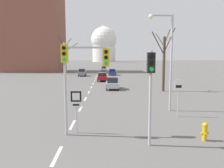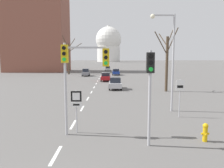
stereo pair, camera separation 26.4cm
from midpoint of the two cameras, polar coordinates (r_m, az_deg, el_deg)
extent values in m
cube|color=silver|center=(10.42, -13.72, -17.60)|extent=(0.16, 2.00, 0.01)
cube|color=silver|center=(14.55, -9.58, -10.36)|extent=(0.16, 2.00, 0.01)
cube|color=silver|center=(18.86, -7.38, -6.34)|extent=(0.16, 2.00, 0.01)
cube|color=silver|center=(23.23, -6.03, -3.82)|extent=(0.16, 2.00, 0.01)
cube|color=silver|center=(27.65, -5.11, -2.10)|extent=(0.16, 2.00, 0.01)
cube|color=silver|center=(32.09, -4.45, -0.86)|extent=(0.16, 2.00, 0.01)
cube|color=silver|center=(36.54, -3.95, 0.08)|extent=(0.16, 2.00, 0.01)
cube|color=silver|center=(41.01, -3.55, 0.82)|extent=(0.16, 2.00, 0.01)
cube|color=silver|center=(45.48, -3.24, 1.41)|extent=(0.16, 2.00, 0.01)
cube|color=silver|center=(49.96, -2.98, 1.90)|extent=(0.16, 2.00, 0.01)
cube|color=silver|center=(54.44, -2.76, 2.30)|extent=(0.16, 2.00, 0.01)
cylinder|color=#B2B2B7|center=(12.20, -11.42, -1.50)|extent=(0.14, 0.14, 5.08)
cube|color=yellow|center=(12.08, -11.64, 7.75)|extent=(0.36, 0.28, 0.96)
cylinder|color=black|center=(11.92, -11.84, 9.19)|extent=(0.20, 0.06, 0.20)
cylinder|color=black|center=(11.91, -11.80, 7.76)|extent=(0.20, 0.06, 0.20)
cylinder|color=green|center=(11.91, -11.77, 6.33)|extent=(0.20, 0.06, 0.20)
cube|color=#B2B2B7|center=(11.92, -6.37, 9.45)|extent=(2.22, 0.10, 0.10)
cube|color=yellow|center=(11.84, -0.95, 6.94)|extent=(0.36, 0.28, 0.96)
cylinder|color=black|center=(11.68, -0.96, 8.40)|extent=(0.20, 0.06, 0.20)
cylinder|color=black|center=(11.67, -0.96, 6.94)|extent=(0.20, 0.06, 0.20)
cylinder|color=green|center=(11.68, -0.96, 5.48)|extent=(0.20, 0.06, 0.20)
cylinder|color=#B2B2B7|center=(10.63, 10.51, -3.92)|extent=(0.14, 0.14, 4.64)
cube|color=black|center=(10.46, 10.71, 5.48)|extent=(0.36, 0.28, 0.96)
cylinder|color=black|center=(10.29, 10.93, 7.12)|extent=(0.20, 0.06, 0.20)
cylinder|color=black|center=(10.29, 10.89, 5.46)|extent=(0.20, 0.06, 0.20)
cylinder|color=green|center=(10.30, 10.86, 3.80)|extent=(0.20, 0.06, 0.20)
cylinder|color=#B2B2B7|center=(12.68, -8.66, -7.14)|extent=(0.07, 0.07, 2.47)
cube|color=black|center=(12.47, -8.74, -3.21)|extent=(0.60, 0.03, 0.60)
cube|color=white|center=(12.46, -8.75, -3.22)|extent=(0.42, 0.01, 0.42)
cube|color=white|center=(12.56, -8.70, -5.36)|extent=(0.60, 0.03, 0.28)
cube|color=black|center=(12.55, -8.71, -5.38)|extent=(0.36, 0.01, 0.10)
cylinder|color=#B2B2B7|center=(16.53, 17.69, -3.60)|extent=(0.07, 0.07, 2.76)
cube|color=white|center=(16.38, 17.83, -0.33)|extent=(0.60, 0.03, 0.76)
cube|color=black|center=(16.37, 17.84, -0.67)|extent=(0.42, 0.01, 0.19)
cylinder|color=gold|center=(12.51, 23.72, -11.96)|extent=(0.24, 0.24, 0.75)
sphere|color=gold|center=(12.38, 23.82, -9.98)|extent=(0.28, 0.28, 0.28)
cylinder|color=gold|center=(12.44, 23.04, -11.86)|extent=(0.08, 0.10, 0.10)
cylinder|color=gold|center=(12.57, 24.40, -11.73)|extent=(0.08, 0.10, 0.10)
cylinder|color=gold|center=(12.36, 24.03, -12.02)|extent=(0.10, 0.08, 0.10)
cylinder|color=#B2B2B7|center=(18.02, 16.04, 5.12)|extent=(0.16, 0.16, 7.65)
cube|color=#B2B2B7|center=(18.10, 13.76, 17.05)|extent=(1.69, 0.10, 0.10)
sphere|color=#F2EAC6|center=(17.91, 11.01, 16.97)|extent=(0.36, 0.36, 0.36)
cube|color=maroon|center=(40.84, -1.44, 1.73)|extent=(1.75, 4.58, 0.63)
cube|color=#1E232D|center=(40.56, -1.45, 2.58)|extent=(1.49, 2.20, 0.62)
cylinder|color=black|center=(42.31, -2.52, 1.47)|extent=(0.18, 0.69, 0.69)
cylinder|color=black|center=(42.28, -0.29, 1.47)|extent=(0.18, 0.69, 0.69)
cylinder|color=black|center=(39.48, -2.68, 1.09)|extent=(0.18, 0.69, 0.69)
cylinder|color=black|center=(39.45, -0.28, 1.09)|extent=(0.18, 0.69, 0.69)
cube|color=#B7B7BC|center=(30.16, 1.08, -0.13)|extent=(1.67, 3.90, 0.63)
cube|color=#1E232D|center=(29.89, 1.09, 1.09)|extent=(1.42, 1.87, 0.71)
cylinder|color=black|center=(31.39, -0.40, -0.44)|extent=(0.18, 0.63, 0.63)
cylinder|color=black|center=(31.42, 2.45, -0.44)|extent=(0.18, 0.63, 0.63)
cylinder|color=black|center=(28.99, -0.41, -1.05)|extent=(0.18, 0.63, 0.63)
cylinder|color=black|center=(29.03, 2.68, -1.04)|extent=(0.18, 0.63, 0.63)
cube|color=slate|center=(52.35, -6.68, 2.85)|extent=(1.60, 3.80, 0.72)
cube|color=#1E232D|center=(52.12, -6.71, 3.62)|extent=(1.36, 1.82, 0.71)
cylinder|color=black|center=(53.63, -7.33, 2.55)|extent=(0.18, 0.69, 0.69)
cylinder|color=black|center=(53.47, -5.73, 2.56)|extent=(0.18, 0.69, 0.69)
cylinder|color=black|center=(51.30, -7.65, 2.35)|extent=(0.18, 0.69, 0.69)
cylinder|color=black|center=(51.13, -5.98, 2.36)|extent=(0.18, 0.69, 0.69)
cube|color=silver|center=(72.69, -1.00, 3.94)|extent=(1.65, 4.06, 0.62)
cube|color=#1E232D|center=(72.46, -1.00, 4.44)|extent=(1.40, 1.95, 0.65)
cylinder|color=black|center=(73.98, -1.58, 3.75)|extent=(0.18, 0.66, 0.66)
cylinder|color=black|center=(73.96, -0.38, 3.75)|extent=(0.18, 0.66, 0.66)
cylinder|color=black|center=(71.46, -1.63, 3.64)|extent=(0.18, 0.66, 0.66)
cylinder|color=black|center=(71.45, -0.39, 3.65)|extent=(0.18, 0.66, 0.66)
cube|color=navy|center=(55.05, 1.17, 3.03)|extent=(1.74, 4.00, 0.60)
cube|color=#1E232D|center=(54.81, 1.18, 3.64)|extent=(1.48, 1.92, 0.61)
cylinder|color=black|center=(56.29, 0.30, 2.81)|extent=(0.18, 0.69, 0.69)
cylinder|color=black|center=(56.33, 1.97, 2.81)|extent=(0.18, 0.69, 0.69)
cylinder|color=black|center=(53.82, 0.33, 2.62)|extent=(0.18, 0.69, 0.69)
cylinder|color=black|center=(53.86, 2.08, 2.62)|extent=(0.18, 0.69, 0.69)
cylinder|color=#473828|center=(58.70, -11.16, 6.42)|extent=(0.44, 0.44, 8.02)
cylinder|color=#473828|center=(59.28, -9.46, 9.41)|extent=(3.29, 2.05, 2.49)
cylinder|color=#473828|center=(58.28, -10.36, 10.42)|extent=(2.08, 0.93, 2.57)
cylinder|color=#473828|center=(58.61, -11.98, 10.72)|extent=(1.46, 0.90, 3.31)
cylinder|color=#473828|center=(28.78, 14.38, 5.02)|extent=(0.35, 0.35, 6.96)
cylinder|color=#473828|center=(29.58, 15.31, 11.98)|extent=(1.09, 1.27, 1.95)
cylinder|color=#473828|center=(28.45, 15.81, 11.00)|extent=(1.06, 1.23, 2.94)
cylinder|color=#473828|center=(28.31, 12.95, 10.33)|extent=(1.86, 0.79, 2.89)
cylinder|color=#473828|center=(29.46, 13.40, 11.23)|extent=(0.84, 1.57, 1.73)
cylinder|color=silver|center=(245.27, -0.88, 7.78)|extent=(25.29, 25.29, 16.86)
sphere|color=silver|center=(246.08, -0.89, 11.54)|extent=(28.10, 28.10, 28.10)
cylinder|color=silver|center=(247.44, -0.90, 14.46)|extent=(3.37, 3.37, 4.92)
cube|color=brown|center=(75.12, -18.74, 13.43)|extent=(18.00, 14.00, 26.78)
camera|label=1|loc=(0.13, -89.38, 0.07)|focal=35.00mm
camera|label=2|loc=(0.13, 90.62, -0.07)|focal=35.00mm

